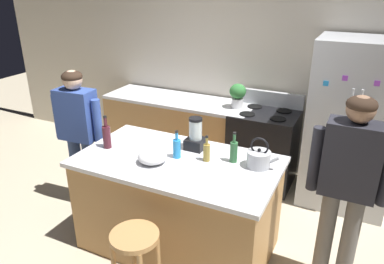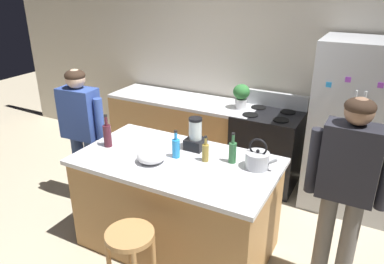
{
  "view_description": "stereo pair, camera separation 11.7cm",
  "coord_description": "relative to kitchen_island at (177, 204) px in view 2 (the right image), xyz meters",
  "views": [
    {
      "loc": [
        1.37,
        -2.54,
        2.4
      ],
      "look_at": [
        0.0,
        0.3,
        1.07
      ],
      "focal_mm": 34.52,
      "sensor_mm": 36.0,
      "label": 1
    },
    {
      "loc": [
        1.48,
        -2.48,
        2.4
      ],
      "look_at": [
        0.0,
        0.3,
        1.07
      ],
      "focal_mm": 34.52,
      "sensor_mm": 36.0,
      "label": 2
    }
  ],
  "objects": [
    {
      "name": "ground_plane",
      "position": [
        0.0,
        0.0,
        -0.46
      ],
      "size": [
        14.0,
        14.0,
        0.0
      ],
      "primitive_type": "plane",
      "color": "beige"
    },
    {
      "name": "back_wall",
      "position": [
        0.0,
        1.95,
        0.89
      ],
      "size": [
        8.0,
        0.1,
        2.7
      ],
      "primitive_type": "cube",
      "color": "beige",
      "rests_on": "ground_plane"
    },
    {
      "name": "kitchen_island",
      "position": [
        0.0,
        0.0,
        0.0
      ],
      "size": [
        1.77,
        0.99,
        0.92
      ],
      "color": "#B7844C",
      "rests_on": "ground_plane"
    },
    {
      "name": "back_counter_run",
      "position": [
        -0.8,
        1.55,
        -0.0
      ],
      "size": [
        2.0,
        0.64,
        0.92
      ],
      "color": "#B7844C",
      "rests_on": "ground_plane"
    },
    {
      "name": "refrigerator",
      "position": [
        1.32,
        1.5,
        0.46
      ],
      "size": [
        0.9,
        0.73,
        1.85
      ],
      "color": "#B7BABF",
      "rests_on": "ground_plane"
    },
    {
      "name": "stove_range",
      "position": [
        0.37,
        1.52,
        0.01
      ],
      "size": [
        0.76,
        0.65,
        1.1
      ],
      "color": "black",
      "rests_on": "ground_plane"
    },
    {
      "name": "person_by_island_left",
      "position": [
        -1.27,
        0.18,
        0.47
      ],
      "size": [
        0.6,
        0.25,
        1.55
      ],
      "color": "#384C7A",
      "rests_on": "ground_plane"
    },
    {
      "name": "person_by_sink_right",
      "position": [
        1.38,
        0.13,
        0.54
      ],
      "size": [
        0.59,
        0.22,
        1.65
      ],
      "color": "#66605B",
      "rests_on": "ground_plane"
    },
    {
      "name": "bar_stool",
      "position": [
        0.07,
        -0.78,
        0.08
      ],
      "size": [
        0.36,
        0.36,
        0.7
      ],
      "color": "#B7844C",
      "rests_on": "ground_plane"
    },
    {
      "name": "potted_plant",
      "position": [
        0.01,
        1.55,
        0.63
      ],
      "size": [
        0.2,
        0.2,
        0.3
      ],
      "color": "silver",
      "rests_on": "back_counter_run"
    },
    {
      "name": "blender_appliance",
      "position": [
        0.05,
        0.28,
        0.59
      ],
      "size": [
        0.17,
        0.17,
        0.31
      ],
      "color": "black",
      "rests_on": "kitchen_island"
    },
    {
      "name": "bottle_soda",
      "position": [
        -0.02,
        0.04,
        0.55
      ],
      "size": [
        0.07,
        0.07,
        0.26
      ],
      "color": "#268CD8",
      "rests_on": "kitchen_island"
    },
    {
      "name": "bottle_wine",
      "position": [
        -0.71,
        -0.06,
        0.57
      ],
      "size": [
        0.08,
        0.08,
        0.32
      ],
      "color": "#471923",
      "rests_on": "kitchen_island"
    },
    {
      "name": "bottle_vinegar",
      "position": [
        0.24,
        0.1,
        0.54
      ],
      "size": [
        0.06,
        0.06,
        0.24
      ],
      "color": "olive",
      "rests_on": "kitchen_island"
    },
    {
      "name": "bottle_olive_oil",
      "position": [
        0.46,
        0.18,
        0.56
      ],
      "size": [
        0.07,
        0.07,
        0.28
      ],
      "color": "#2D6638",
      "rests_on": "kitchen_island"
    },
    {
      "name": "mixing_bowl",
      "position": [
        -0.17,
        -0.14,
        0.51
      ],
      "size": [
        0.25,
        0.25,
        0.11
      ],
      "primitive_type": "ellipsoid",
      "color": "white",
      "rests_on": "kitchen_island"
    },
    {
      "name": "tea_kettle",
      "position": [
        0.68,
        0.19,
        0.54
      ],
      "size": [
        0.28,
        0.2,
        0.27
      ],
      "color": "#B7BABF",
      "rests_on": "kitchen_island"
    }
  ]
}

